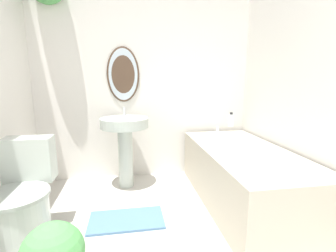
# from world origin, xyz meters

# --- Properties ---
(wall_back) EXTENTS (2.58, 0.36, 2.40)m
(wall_back) POSITION_xyz_m (-0.11, 2.71, 1.30)
(wall_back) COLOR silver
(wall_back) RESTS_ON ground_plane
(toilet) EXTENTS (0.42, 0.58, 0.74)m
(toilet) POSITION_xyz_m (-0.96, 1.52, 0.30)
(toilet) COLOR #B2BCB2
(toilet) RESTS_ON ground_plane
(pedestal_sink) EXTENTS (0.51, 0.51, 0.86)m
(pedestal_sink) POSITION_xyz_m (-0.25, 2.40, 0.57)
(pedestal_sink) COLOR #B2BCB2
(pedestal_sink) RESTS_ON ground_plane
(bathtub) EXTENTS (0.75, 1.60, 0.61)m
(bathtub) POSITION_xyz_m (0.84, 1.85, 0.28)
(bathtub) COLOR #B2A893
(bathtub) RESTS_ON ground_plane
(shampoo_bottle) EXTENTS (0.06, 0.06, 0.17)m
(shampoo_bottle) POSITION_xyz_m (1.00, 2.54, 0.68)
(shampoo_bottle) COLOR white
(shampoo_bottle) RESTS_ON bathtub
(bath_mat) EXTENTS (0.62, 0.34, 0.02)m
(bath_mat) POSITION_xyz_m (-0.25, 1.71, 0.01)
(bath_mat) COLOR #4C7093
(bath_mat) RESTS_ON ground_plane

